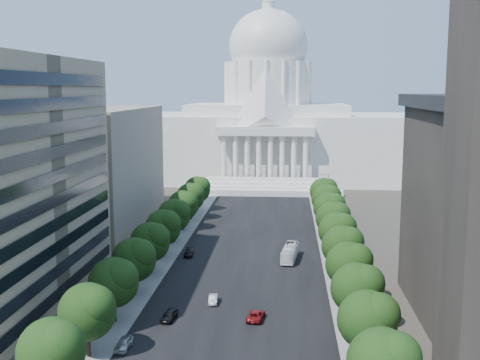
% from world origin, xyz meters
% --- Properties ---
extents(road_asphalt, '(30.00, 260.00, 0.01)m').
position_xyz_m(road_asphalt, '(0.00, 90.00, 0.00)').
color(road_asphalt, black).
rests_on(road_asphalt, ground).
extents(sidewalk_left, '(8.00, 260.00, 0.02)m').
position_xyz_m(sidewalk_left, '(-19.00, 90.00, 0.00)').
color(sidewalk_left, gray).
rests_on(sidewalk_left, ground).
extents(sidewalk_right, '(8.00, 260.00, 0.02)m').
position_xyz_m(sidewalk_right, '(19.00, 90.00, 0.00)').
color(sidewalk_right, gray).
rests_on(sidewalk_right, ground).
extents(capitol, '(120.00, 56.00, 73.00)m').
position_xyz_m(capitol, '(0.00, 184.89, 20.01)').
color(capitol, white).
rests_on(capitol, ground).
extents(office_block_left_far, '(38.00, 52.00, 30.00)m').
position_xyz_m(office_block_left_far, '(-48.00, 100.00, 15.00)').
color(office_block_left_far, gray).
rests_on(office_block_left_far, ground).
extents(tree_l_a, '(7.79, 7.60, 9.97)m').
position_xyz_m(tree_l_a, '(-17.66, 11.81, 6.45)').
color(tree_l_a, '#33261C').
rests_on(tree_l_a, ground).
extents(tree_l_b, '(7.79, 7.60, 9.97)m').
position_xyz_m(tree_l_b, '(-17.66, 23.81, 6.45)').
color(tree_l_b, '#33261C').
rests_on(tree_l_b, ground).
extents(tree_l_c, '(7.79, 7.60, 9.97)m').
position_xyz_m(tree_l_c, '(-17.66, 35.81, 6.45)').
color(tree_l_c, '#33261C').
rests_on(tree_l_c, ground).
extents(tree_l_d, '(7.79, 7.60, 9.97)m').
position_xyz_m(tree_l_d, '(-17.66, 47.81, 6.45)').
color(tree_l_d, '#33261C').
rests_on(tree_l_d, ground).
extents(tree_l_e, '(7.79, 7.60, 9.97)m').
position_xyz_m(tree_l_e, '(-17.66, 59.81, 6.45)').
color(tree_l_e, '#33261C').
rests_on(tree_l_e, ground).
extents(tree_l_f, '(7.79, 7.60, 9.97)m').
position_xyz_m(tree_l_f, '(-17.66, 71.81, 6.45)').
color(tree_l_f, '#33261C').
rests_on(tree_l_f, ground).
extents(tree_l_g, '(7.79, 7.60, 9.97)m').
position_xyz_m(tree_l_g, '(-17.66, 83.81, 6.45)').
color(tree_l_g, '#33261C').
rests_on(tree_l_g, ground).
extents(tree_l_h, '(7.79, 7.60, 9.97)m').
position_xyz_m(tree_l_h, '(-17.66, 95.81, 6.45)').
color(tree_l_h, '#33261C').
rests_on(tree_l_h, ground).
extents(tree_l_i, '(7.79, 7.60, 9.97)m').
position_xyz_m(tree_l_i, '(-17.66, 107.81, 6.45)').
color(tree_l_i, '#33261C').
rests_on(tree_l_i, ground).
extents(tree_l_j, '(7.79, 7.60, 9.97)m').
position_xyz_m(tree_l_j, '(-17.66, 119.81, 6.45)').
color(tree_l_j, '#33261C').
rests_on(tree_l_j, ground).
extents(tree_r_b, '(7.79, 7.60, 9.97)m').
position_xyz_m(tree_r_b, '(18.34, 23.81, 6.45)').
color(tree_r_b, '#33261C').
rests_on(tree_r_b, ground).
extents(tree_r_c, '(7.79, 7.60, 9.97)m').
position_xyz_m(tree_r_c, '(18.34, 35.81, 6.45)').
color(tree_r_c, '#33261C').
rests_on(tree_r_c, ground).
extents(tree_r_d, '(7.79, 7.60, 9.97)m').
position_xyz_m(tree_r_d, '(18.34, 47.81, 6.45)').
color(tree_r_d, '#33261C').
rests_on(tree_r_d, ground).
extents(tree_r_e, '(7.79, 7.60, 9.97)m').
position_xyz_m(tree_r_e, '(18.34, 59.81, 6.45)').
color(tree_r_e, '#33261C').
rests_on(tree_r_e, ground).
extents(tree_r_f, '(7.79, 7.60, 9.97)m').
position_xyz_m(tree_r_f, '(18.34, 71.81, 6.45)').
color(tree_r_f, '#33261C').
rests_on(tree_r_f, ground).
extents(tree_r_g, '(7.79, 7.60, 9.97)m').
position_xyz_m(tree_r_g, '(18.34, 83.81, 6.45)').
color(tree_r_g, '#33261C').
rests_on(tree_r_g, ground).
extents(tree_r_h, '(7.79, 7.60, 9.97)m').
position_xyz_m(tree_r_h, '(18.34, 95.81, 6.45)').
color(tree_r_h, '#33261C').
rests_on(tree_r_h, ground).
extents(tree_r_i, '(7.79, 7.60, 9.97)m').
position_xyz_m(tree_r_i, '(18.34, 107.81, 6.45)').
color(tree_r_i, '#33261C').
rests_on(tree_r_i, ground).
extents(tree_r_j, '(7.79, 7.60, 9.97)m').
position_xyz_m(tree_r_j, '(18.34, 119.81, 6.45)').
color(tree_r_j, '#33261C').
rests_on(tree_r_j, ground).
extents(streetlight_b, '(2.61, 0.44, 9.00)m').
position_xyz_m(streetlight_b, '(19.90, 35.00, 5.82)').
color(streetlight_b, gray).
rests_on(streetlight_b, ground).
extents(streetlight_c, '(2.61, 0.44, 9.00)m').
position_xyz_m(streetlight_c, '(19.90, 60.00, 5.82)').
color(streetlight_c, gray).
rests_on(streetlight_c, ground).
extents(streetlight_d, '(2.61, 0.44, 9.00)m').
position_xyz_m(streetlight_d, '(19.90, 85.00, 5.82)').
color(streetlight_d, gray).
rests_on(streetlight_d, ground).
extents(streetlight_e, '(2.61, 0.44, 9.00)m').
position_xyz_m(streetlight_e, '(19.90, 110.00, 5.82)').
color(streetlight_e, gray).
rests_on(streetlight_e, ground).
extents(streetlight_f, '(2.61, 0.44, 9.00)m').
position_xyz_m(streetlight_f, '(19.90, 135.00, 5.82)').
color(streetlight_f, gray).
rests_on(streetlight_f, ground).
extents(car_dark_a, '(2.34, 4.60, 1.50)m').
position_xyz_m(car_dark_a, '(-9.84, 37.17, 0.75)').
color(car_dark_a, black).
rests_on(car_dark_a, ground).
extents(car_silver, '(1.68, 4.12, 1.33)m').
position_xyz_m(car_silver, '(-4.12, 44.99, 0.66)').
color(car_silver, '#ABACB3').
rests_on(car_silver, ground).
extents(car_red, '(2.91, 5.21, 1.38)m').
position_xyz_m(car_red, '(3.27, 38.39, 0.69)').
color(car_red, maroon).
rests_on(car_red, ground).
extents(car_dark_b, '(2.14, 4.59, 1.30)m').
position_xyz_m(car_dark_b, '(-12.67, 72.46, 0.65)').
color(car_dark_b, black).
rests_on(car_dark_b, ground).
extents(car_parked, '(1.89, 4.48, 1.51)m').
position_xyz_m(car_parked, '(-14.00, 26.55, 0.76)').
color(car_parked, '#A3A6AB').
rests_on(car_parked, ground).
extents(city_bus, '(3.85, 11.07, 3.02)m').
position_xyz_m(city_bus, '(8.51, 71.30, 1.51)').
color(city_bus, white).
rests_on(city_bus, ground).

